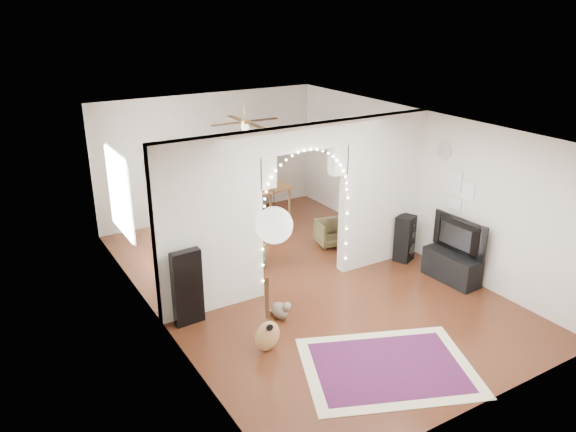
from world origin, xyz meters
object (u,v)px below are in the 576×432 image
floor_speaker (405,238)px  bookcase (212,193)px  dining_chair_right (331,233)px  acoustic_guitar (267,324)px  dining_chair_left (247,256)px  media_console (452,267)px  dining_table (261,191)px

floor_speaker → bookcase: bookcase is taller
bookcase → dining_chair_right: 2.70m
acoustic_guitar → dining_chair_right: 3.76m
floor_speaker → dining_chair_left: (-2.63, 1.18, -0.19)m
acoustic_guitar → dining_chair_left: 2.59m
acoustic_guitar → dining_chair_right: acoustic_guitar is taller
acoustic_guitar → media_console: acoustic_guitar is taller
bookcase → dining_chair_left: size_ratio=2.72×
floor_speaker → dining_table: size_ratio=0.65×
acoustic_guitar → dining_table: acoustic_guitar is taller
media_console → acoustic_guitar: bearing=-179.4°
acoustic_guitar → bookcase: 4.84m
floor_speaker → bookcase: size_ratio=0.60×
acoustic_guitar → floor_speaker: bearing=26.5°
floor_speaker → dining_chair_left: floor_speaker is taller
media_console → dining_chair_right: same height
bookcase → dining_table: 1.04m
dining_table → dining_chair_left: size_ratio=2.52×
dining_table → dining_chair_left: bearing=-135.0°
dining_chair_left → floor_speaker: bearing=-35.4°
floor_speaker → dining_table: 3.37m
dining_chair_right → floor_speaker: bearing=-46.2°
bookcase → dining_chair_left: (-0.35, -2.25, -0.47)m
dining_table → dining_chair_right: (0.54, -1.85, -0.43)m
media_console → dining_chair_right: 2.45m
bookcase → dining_chair_right: (1.53, -2.18, -0.46)m
dining_table → acoustic_guitar: bearing=-127.8°
media_console → bookcase: bookcase is taller
bookcase → dining_chair_right: bearing=-29.9°
acoustic_guitar → media_console: (3.70, 0.20, -0.16)m
acoustic_guitar → floor_speaker: acoustic_guitar is taller
bookcase → dining_chair_left: bearing=-73.9°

